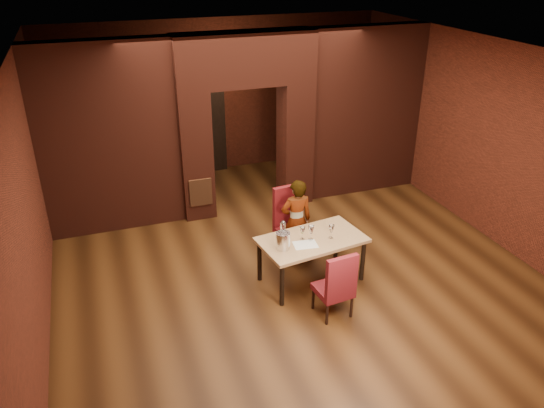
{
  "coord_description": "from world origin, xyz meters",
  "views": [
    {
      "loc": [
        -2.62,
        -6.7,
        4.5
      ],
      "look_at": [
        -0.22,
        0.0,
        0.99
      ],
      "focal_mm": 35.0,
      "sensor_mm": 36.0,
      "label": 1
    }
  ],
  "objects_px": {
    "chair_near": "(333,282)",
    "water_bottle": "(283,231)",
    "wine_bucket": "(283,241)",
    "wine_glass_b": "(311,233)",
    "person_seated": "(296,221)",
    "potted_plant": "(336,236)",
    "wine_glass_a": "(302,233)",
    "wine_glass_c": "(331,231)",
    "chair_far": "(295,224)",
    "dining_table": "(311,259)"
  },
  "relations": [
    {
      "from": "chair_near",
      "to": "water_bottle",
      "type": "height_order",
      "value": "water_bottle"
    },
    {
      "from": "wine_bucket",
      "to": "water_bottle",
      "type": "relative_size",
      "value": 0.75
    },
    {
      "from": "wine_glass_b",
      "to": "chair_near",
      "type": "bearing_deg",
      "value": -90.99
    },
    {
      "from": "person_seated",
      "to": "water_bottle",
      "type": "bearing_deg",
      "value": 54.17
    },
    {
      "from": "wine_glass_b",
      "to": "potted_plant",
      "type": "distance_m",
      "value": 1.26
    },
    {
      "from": "wine_glass_a",
      "to": "wine_glass_c",
      "type": "distance_m",
      "value": 0.42
    },
    {
      "from": "chair_near",
      "to": "wine_glass_c",
      "type": "bearing_deg",
      "value": -117.65
    },
    {
      "from": "chair_near",
      "to": "wine_bucket",
      "type": "distance_m",
      "value": 0.9
    },
    {
      "from": "wine_glass_b",
      "to": "water_bottle",
      "type": "xyz_separation_m",
      "value": [
        -0.39,
        0.08,
        0.05
      ]
    },
    {
      "from": "chair_near",
      "to": "wine_glass_b",
      "type": "bearing_deg",
      "value": -96.28
    },
    {
      "from": "person_seated",
      "to": "wine_glass_a",
      "type": "height_order",
      "value": "person_seated"
    },
    {
      "from": "chair_far",
      "to": "chair_near",
      "type": "distance_m",
      "value": 1.53
    },
    {
      "from": "chair_far",
      "to": "person_seated",
      "type": "bearing_deg",
      "value": -103.99
    },
    {
      "from": "wine_glass_a",
      "to": "wine_bucket",
      "type": "height_order",
      "value": "wine_bucket"
    },
    {
      "from": "chair_near",
      "to": "wine_glass_c",
      "type": "distance_m",
      "value": 0.87
    },
    {
      "from": "water_bottle",
      "to": "dining_table",
      "type": "bearing_deg",
      "value": -8.33
    },
    {
      "from": "wine_bucket",
      "to": "wine_glass_c",
      "type": "bearing_deg",
      "value": 2.96
    },
    {
      "from": "chair_far",
      "to": "potted_plant",
      "type": "xyz_separation_m",
      "value": [
        0.75,
        0.03,
        -0.36
      ]
    },
    {
      "from": "dining_table",
      "to": "wine_glass_c",
      "type": "xyz_separation_m",
      "value": [
        0.26,
        -0.07,
        0.46
      ]
    },
    {
      "from": "wine_glass_b",
      "to": "wine_glass_a",
      "type": "bearing_deg",
      "value": 155.94
    },
    {
      "from": "dining_table",
      "to": "potted_plant",
      "type": "xyz_separation_m",
      "value": [
        0.77,
        0.74,
        -0.15
      ]
    },
    {
      "from": "dining_table",
      "to": "wine_glass_b",
      "type": "xyz_separation_m",
      "value": [
        -0.03,
        -0.02,
        0.46
      ]
    },
    {
      "from": "wine_bucket",
      "to": "person_seated",
      "type": "bearing_deg",
      "value": 55.77
    },
    {
      "from": "person_seated",
      "to": "wine_glass_c",
      "type": "distance_m",
      "value": 0.75
    },
    {
      "from": "person_seated",
      "to": "water_bottle",
      "type": "height_order",
      "value": "person_seated"
    },
    {
      "from": "dining_table",
      "to": "water_bottle",
      "type": "height_order",
      "value": "water_bottle"
    },
    {
      "from": "wine_glass_b",
      "to": "potted_plant",
      "type": "height_order",
      "value": "wine_glass_b"
    },
    {
      "from": "water_bottle",
      "to": "wine_glass_c",
      "type": "bearing_deg",
      "value": -11.25
    },
    {
      "from": "wine_glass_b",
      "to": "wine_bucket",
      "type": "bearing_deg",
      "value": -168.64
    },
    {
      "from": "chair_near",
      "to": "wine_glass_b",
      "type": "height_order",
      "value": "chair_near"
    },
    {
      "from": "wine_glass_a",
      "to": "wine_glass_b",
      "type": "relative_size",
      "value": 0.88
    },
    {
      "from": "chair_near",
      "to": "wine_glass_a",
      "type": "distance_m",
      "value": 0.91
    },
    {
      "from": "wine_glass_a",
      "to": "water_bottle",
      "type": "height_order",
      "value": "water_bottle"
    },
    {
      "from": "wine_bucket",
      "to": "wine_glass_b",
      "type": "bearing_deg",
      "value": 11.36
    },
    {
      "from": "person_seated",
      "to": "potted_plant",
      "type": "bearing_deg",
      "value": -169.0
    },
    {
      "from": "chair_near",
      "to": "wine_bucket",
      "type": "relative_size",
      "value": 3.99
    },
    {
      "from": "wine_glass_a",
      "to": "wine_bucket",
      "type": "distance_m",
      "value": 0.38
    },
    {
      "from": "wine_glass_b",
      "to": "chair_far",
      "type": "bearing_deg",
      "value": 86.17
    },
    {
      "from": "chair_far",
      "to": "wine_glass_a",
      "type": "bearing_deg",
      "value": -109.66
    },
    {
      "from": "wine_glass_a",
      "to": "wine_glass_b",
      "type": "bearing_deg",
      "value": -24.06
    },
    {
      "from": "wine_bucket",
      "to": "water_bottle",
      "type": "xyz_separation_m",
      "value": [
        0.07,
        0.18,
        0.04
      ]
    },
    {
      "from": "wine_glass_a",
      "to": "wine_glass_c",
      "type": "bearing_deg",
      "value": -14.31
    },
    {
      "from": "chair_near",
      "to": "wine_bucket",
      "type": "bearing_deg",
      "value": -62.95
    },
    {
      "from": "person_seated",
      "to": "wine_glass_a",
      "type": "relative_size",
      "value": 6.87
    },
    {
      "from": "chair_far",
      "to": "chair_near",
      "type": "bearing_deg",
      "value": -98.86
    },
    {
      "from": "wine_glass_c",
      "to": "potted_plant",
      "type": "distance_m",
      "value": 1.13
    },
    {
      "from": "chair_near",
      "to": "water_bottle",
      "type": "xyz_separation_m",
      "value": [
        -0.38,
        0.88,
        0.38
      ]
    },
    {
      "from": "person_seated",
      "to": "chair_near",
      "type": "bearing_deg",
      "value": 89.89
    },
    {
      "from": "wine_glass_a",
      "to": "person_seated",
      "type": "bearing_deg",
      "value": 75.98
    },
    {
      "from": "wine_glass_a",
      "to": "potted_plant",
      "type": "relative_size",
      "value": 0.48
    }
  ]
}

